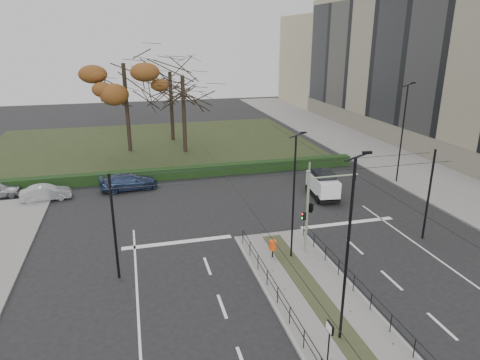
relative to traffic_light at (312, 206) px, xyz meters
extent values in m
plane|color=black|center=(-1.63, -2.02, -3.08)|extent=(140.00, 140.00, 0.00)
cube|color=#615F5D|center=(-1.63, -4.52, -3.01)|extent=(4.40, 15.00, 0.14)
cube|color=#615F5D|center=(16.37, 19.98, -3.01)|extent=(8.00, 90.00, 0.14)
cube|color=#232F17|center=(-7.63, 29.98, -3.03)|extent=(38.00, 26.00, 0.10)
cube|color=black|center=(-7.63, 16.58, -2.58)|extent=(38.00, 1.00, 1.00)
cube|color=tan|center=(26.37, 21.98, 5.92)|extent=(12.00, 52.00, 18.00)
cube|color=black|center=(20.32, 21.98, 6.82)|extent=(0.10, 50.96, 14.76)
cylinder|color=black|center=(-3.68, 1.98, -2.49)|extent=(0.04, 0.04, 0.90)
cylinder|color=black|center=(0.42, 1.98, -2.49)|extent=(0.04, 0.04, 0.90)
cylinder|color=black|center=(-3.68, -4.62, -2.04)|extent=(0.04, 13.20, 0.04)
cylinder|color=black|center=(0.42, -4.62, -2.04)|extent=(0.04, 13.20, 0.04)
cylinder|color=black|center=(-11.23, -0.02, -0.08)|extent=(0.14, 0.14, 6.00)
cylinder|color=black|center=(7.97, -0.02, -0.08)|extent=(0.14, 0.14, 6.00)
cylinder|color=black|center=(-1.63, -1.02, 2.42)|extent=(20.00, 0.02, 0.02)
cylinder|color=black|center=(-1.63, 0.98, 2.42)|extent=(20.00, 0.02, 0.02)
cylinder|color=black|center=(-5.13, -4.02, 2.22)|extent=(0.02, 34.00, 0.02)
cylinder|color=black|center=(1.87, -4.02, 2.22)|extent=(0.02, 34.00, 0.02)
cylinder|color=gray|center=(-0.29, 0.00, -0.41)|extent=(0.16, 0.16, 5.05)
cylinder|color=gray|center=(1.26, 0.00, 1.72)|extent=(3.11, 0.10, 0.10)
imported|color=black|center=(2.62, 0.00, 1.24)|extent=(0.15, 0.18, 0.87)
imported|color=black|center=(-0.08, 0.00, -0.03)|extent=(0.46, 1.94, 0.78)
cube|color=black|center=(-0.47, 0.00, -0.61)|extent=(0.21, 0.16, 0.49)
sphere|color=#FF0C0C|center=(-0.57, 0.00, -0.46)|extent=(0.11, 0.11, 0.11)
sphere|color=#0CE533|center=(-0.57, 0.00, -0.73)|extent=(0.11, 0.11, 0.11)
cylinder|color=black|center=(-2.45, -0.20, -2.68)|extent=(0.08, 0.08, 0.52)
cylinder|color=#E8470D|center=(-2.45, -0.20, -2.16)|extent=(0.42, 0.42, 0.57)
cylinder|color=black|center=(-3.13, -9.04, -2.02)|extent=(0.06, 0.06, 1.84)
cube|color=black|center=(-3.13, -9.04, -1.19)|extent=(0.09, 0.51, 0.39)
cube|color=beige|center=(-3.19, -9.04, -1.19)|extent=(0.02, 0.44, 0.32)
cylinder|color=black|center=(-1.91, -7.71, 1.12)|extent=(0.12, 0.12, 8.12)
cube|color=black|center=(-1.45, -7.71, 5.33)|extent=(0.36, 0.14, 0.10)
cylinder|color=black|center=(-1.34, -0.39, 0.72)|extent=(0.11, 0.11, 7.32)
cube|color=black|center=(-0.93, -0.39, 4.52)|extent=(0.32, 0.13, 0.09)
cylinder|color=black|center=(12.87, 10.26, 1.32)|extent=(0.13, 0.13, 8.53)
cube|color=black|center=(13.35, 10.26, 5.75)|extent=(0.37, 0.15, 0.11)
imported|color=#9A9DA2|center=(-16.99, 13.53, -2.45)|extent=(3.95, 1.77, 1.26)
imported|color=#21314F|center=(-10.51, 14.47, -2.38)|extent=(5.00, 2.45, 1.40)
cube|color=white|center=(4.82, 8.59, -1.95)|extent=(2.01, 4.02, 1.25)
cube|color=black|center=(4.82, 8.59, -1.19)|extent=(1.71, 2.27, 0.58)
cube|color=black|center=(4.82, 8.59, -2.78)|extent=(2.06, 4.10, 0.18)
cylinder|color=black|center=(5.49, 7.24, -2.75)|extent=(0.29, 0.68, 0.66)
cylinder|color=black|center=(3.88, 7.41, -2.75)|extent=(0.29, 0.68, 0.66)
cylinder|color=black|center=(5.76, 9.78, -2.75)|extent=(0.29, 0.68, 0.66)
cylinder|color=black|center=(4.14, 9.95, -2.75)|extent=(0.29, 0.68, 0.66)
cylinder|color=black|center=(-10.21, 27.69, 1.87)|extent=(0.44, 0.44, 9.71)
ellipsoid|color=#522B12|center=(-10.21, 27.69, 6.73)|extent=(9.51, 9.51, 6.10)
cylinder|color=black|center=(-4.87, 31.90, 1.22)|extent=(0.44, 0.44, 8.39)
cylinder|color=black|center=(-4.15, 25.60, 1.24)|extent=(0.44, 0.44, 8.44)
camera|label=1|loc=(-9.97, -21.52, 9.47)|focal=32.00mm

